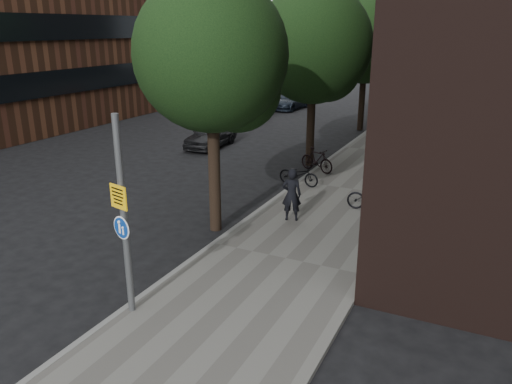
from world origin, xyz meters
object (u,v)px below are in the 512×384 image
Objects in this scene: signpost at (124,217)px; parked_car_near at (211,134)px; parked_bike_facade_near at (374,197)px; pedestrian at (292,195)px.

parked_car_near is (-6.73, 14.69, -1.65)m from signpost.
pedestrian is at bearing 125.76° from parked_bike_facade_near.
parked_bike_facade_near is at bearing 82.40° from signpost.
parked_bike_facade_near is at bearing -157.81° from pedestrian.
parked_car_near is (-7.85, 8.17, -0.31)m from pedestrian.
parked_bike_facade_near is 11.78m from parked_car_near.
signpost is at bearing 60.02° from pedestrian.
pedestrian is at bearing 93.83° from signpost.
signpost reaches higher than pedestrian.
signpost reaches higher than parked_bike_facade_near.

